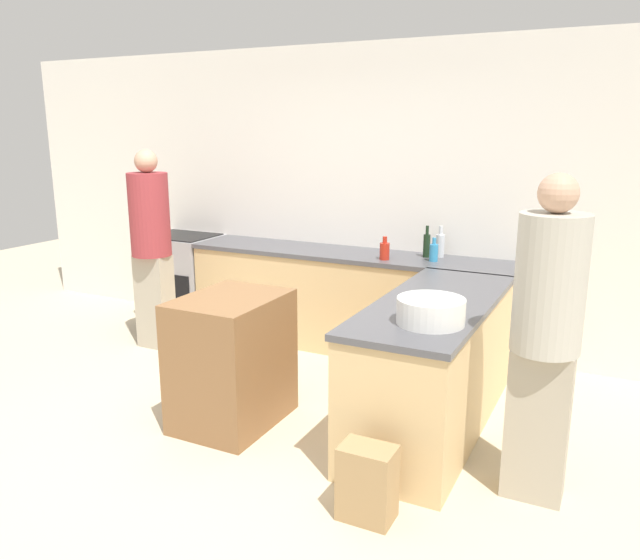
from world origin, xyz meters
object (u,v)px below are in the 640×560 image
(hot_sauce_bottle, at_px, (385,250))
(paper_bag, at_px, (367,483))
(dish_soap_bottle, at_px, (434,252))
(person_by_range, at_px, (151,243))
(person_at_peninsula, at_px, (546,330))
(island_table, at_px, (232,360))
(mixing_bowl, at_px, (431,311))
(wine_bottle_dark, at_px, (427,245))
(range_oven, at_px, (184,278))
(vinegar_bottle_clear, at_px, (440,245))

(hot_sauce_bottle, xyz_separation_m, paper_bag, (0.75, -2.17, -0.77))
(dish_soap_bottle, relative_size, person_by_range, 0.11)
(person_by_range, xyz_separation_m, person_at_peninsula, (3.47, -0.96, -0.02))
(island_table, height_order, person_at_peninsula, person_at_peninsula)
(person_by_range, height_order, paper_bag, person_by_range)
(mixing_bowl, relative_size, wine_bottle_dark, 1.42)
(hot_sauce_bottle, relative_size, person_at_peninsula, 0.11)
(mixing_bowl, height_order, paper_bag, mixing_bowl)
(dish_soap_bottle, height_order, person_at_peninsula, person_at_peninsula)
(island_table, xyz_separation_m, dish_soap_bottle, (0.88, 1.68, 0.52))
(range_oven, relative_size, hot_sauce_bottle, 4.59)
(wine_bottle_dark, height_order, paper_bag, wine_bottle_dark)
(dish_soap_bottle, relative_size, hot_sauce_bottle, 1.01)
(range_oven, xyz_separation_m, wine_bottle_dark, (2.55, 0.11, 0.55))
(island_table, xyz_separation_m, paper_bag, (1.24, -0.61, -0.24))
(vinegar_bottle_clear, distance_m, hot_sauce_bottle, 0.50)
(vinegar_bottle_clear, distance_m, person_at_peninsula, 2.19)
(wine_bottle_dark, xyz_separation_m, person_by_range, (-2.27, -0.87, -0.03))
(range_oven, distance_m, island_table, 2.47)
(island_table, distance_m, paper_bag, 1.41)
(dish_soap_bottle, relative_size, wine_bottle_dark, 0.73)
(mixing_bowl, height_order, dish_soap_bottle, dish_soap_bottle)
(vinegar_bottle_clear, relative_size, dish_soap_bottle, 1.36)
(vinegar_bottle_clear, bearing_deg, paper_bag, -81.63)
(mixing_bowl, xyz_separation_m, paper_bag, (-0.11, -0.64, -0.76))
(mixing_bowl, bearing_deg, vinegar_bottle_clear, 104.43)
(wine_bottle_dark, xyz_separation_m, hot_sauce_bottle, (-0.28, -0.26, -0.03))
(range_oven, distance_m, paper_bag, 3.82)
(island_table, bearing_deg, person_by_range, 147.59)
(dish_soap_bottle, bearing_deg, wine_bottle_dark, 127.06)
(paper_bag, bearing_deg, island_table, 153.79)
(wine_bottle_dark, bearing_deg, dish_soap_bottle, -52.94)
(hot_sauce_bottle, height_order, person_by_range, person_by_range)
(wine_bottle_dark, bearing_deg, vinegar_bottle_clear, 29.21)
(paper_bag, bearing_deg, vinegar_bottle_clear, 98.37)
(island_table, bearing_deg, vinegar_bottle_clear, 64.92)
(mixing_bowl, distance_m, dish_soap_bottle, 1.72)
(island_table, xyz_separation_m, vinegar_bottle_clear, (0.88, 1.88, 0.55))
(range_oven, bearing_deg, person_at_peninsula, -24.67)
(island_table, height_order, vinegar_bottle_clear, vinegar_bottle_clear)
(island_table, distance_m, mixing_bowl, 1.45)
(mixing_bowl, relative_size, vinegar_bottle_clear, 1.44)
(range_oven, xyz_separation_m, vinegar_bottle_clear, (2.65, 0.16, 0.55))
(person_at_peninsula, bearing_deg, wine_bottle_dark, 123.29)
(hot_sauce_bottle, xyz_separation_m, person_at_peninsula, (1.49, -1.57, -0.01))
(person_at_peninsula, bearing_deg, vinegar_bottle_clear, 120.23)
(mixing_bowl, height_order, vinegar_bottle_clear, vinegar_bottle_clear)
(person_at_peninsula, bearing_deg, range_oven, 155.33)
(island_table, bearing_deg, paper_bag, -26.21)
(mixing_bowl, height_order, wine_bottle_dark, wine_bottle_dark)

